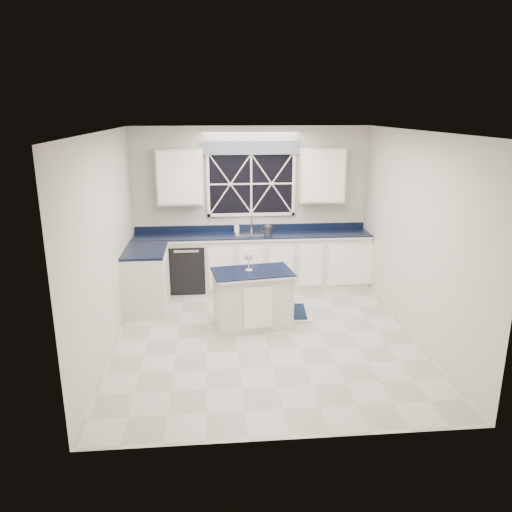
{
  "coord_description": "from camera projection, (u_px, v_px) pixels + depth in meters",
  "views": [
    {
      "loc": [
        -0.68,
        -6.18,
        2.96
      ],
      "look_at": [
        -0.08,
        0.4,
        1.01
      ],
      "focal_mm": 35.0,
      "sensor_mm": 36.0,
      "label": 1
    }
  ],
  "objects": [
    {
      "name": "soap_bottle",
      "position": [
        236.0,
        227.0,
        8.53
      ],
      "size": [
        0.09,
        0.09,
        0.17
      ],
      "primitive_type": "imported",
      "rotation": [
        0.0,
        0.0,
        0.16
      ],
      "color": "silver",
      "rests_on": "countertop"
    },
    {
      "name": "back_wall",
      "position": [
        251.0,
        207.0,
        8.57
      ],
      "size": [
        4.0,
        0.1,
        2.7
      ],
      "primitive_type": "cube",
      "color": "beige",
      "rests_on": "ground"
    },
    {
      "name": "faucet",
      "position": [
        252.0,
        222.0,
        8.54
      ],
      "size": [
        0.05,
        0.2,
        0.3
      ],
      "color": "#B8B8BB",
      "rests_on": "countertop"
    },
    {
      "name": "base_cabinets",
      "position": [
        234.0,
        265.0,
        8.35
      ],
      "size": [
        3.99,
        1.6,
        0.9
      ],
      "color": "silver",
      "rests_on": "ground"
    },
    {
      "name": "wine_glass",
      "position": [
        249.0,
        256.0,
        6.88
      ],
      "size": [
        0.13,
        0.13,
        0.3
      ],
      "color": "silver",
      "rests_on": "island"
    },
    {
      "name": "window",
      "position": [
        251.0,
        179.0,
        8.39
      ],
      "size": [
        1.65,
        0.09,
        1.26
      ],
      "color": "black",
      "rests_on": "ground"
    },
    {
      "name": "ground",
      "position": [
        265.0,
        335.0,
        6.8
      ],
      "size": [
        4.5,
        4.5,
        0.0
      ],
      "primitive_type": "plane",
      "color": "#B5B4B0",
      "rests_on": "ground"
    },
    {
      "name": "kettle",
      "position": [
        268.0,
        229.0,
        8.43
      ],
      "size": [
        0.24,
        0.18,
        0.17
      ],
      "rotation": [
        0.0,
        0.0,
        -0.28
      ],
      "color": "#2D2D30",
      "rests_on": "countertop"
    },
    {
      "name": "countertop",
      "position": [
        253.0,
        235.0,
        8.4
      ],
      "size": [
        3.98,
        0.64,
        0.04
      ],
      "primitive_type": "cube",
      "color": "black",
      "rests_on": "base_cabinets"
    },
    {
      "name": "rug",
      "position": [
        269.0,
        312.0,
        7.55
      ],
      "size": [
        1.32,
        0.88,
        0.02
      ],
      "rotation": [
        0.0,
        0.0,
        -0.09
      ],
      "color": "#B2B2AD",
      "rests_on": "ground"
    },
    {
      "name": "island",
      "position": [
        253.0,
        298.0,
        7.0
      ],
      "size": [
        1.17,
        0.8,
        0.81
      ],
      "rotation": [
        0.0,
        0.0,
        0.15
      ],
      "color": "silver",
      "rests_on": "ground"
    },
    {
      "name": "dishwasher",
      "position": [
        188.0,
        266.0,
        8.45
      ],
      "size": [
        0.6,
        0.58,
        0.82
      ],
      "primitive_type": "cube",
      "color": "black",
      "rests_on": "ground"
    },
    {
      "name": "upper_cabinets",
      "position": [
        252.0,
        176.0,
        8.25
      ],
      "size": [
        3.1,
        0.34,
        0.9
      ],
      "color": "silver",
      "rests_on": "ground"
    }
  ]
}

